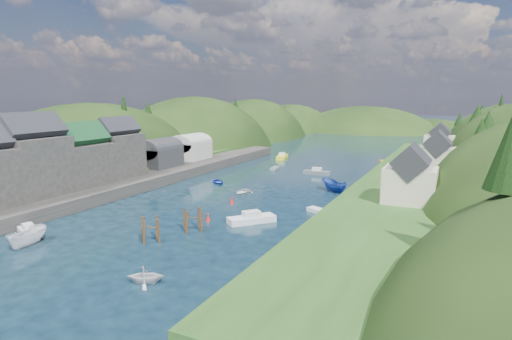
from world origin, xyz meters
The scene contains 15 objects.
ground centered at (0.00, 50.00, 0.00)m, with size 600.00×600.00×0.00m, color black.
hillside_left centered at (-45.00, 75.00, -8.03)m, with size 44.00×245.56×52.00m.
far_hills centered at (1.22, 174.01, -10.80)m, with size 103.00×68.00×44.00m.
hill_trees centered at (0.01, 64.53, 11.07)m, with size 90.70×148.86×12.66m.
quay_left centered at (-24.00, 20.00, 1.00)m, with size 12.00×110.00×2.00m, color #2D2B28.
terrace_left_grass centered at (-31.00, 20.00, 1.25)m, with size 12.00×110.00×2.50m, color #234719.
quayside_buildings centered at (-26.00, 6.39, 7.09)m, with size 8.00×35.84×12.90m.
boat_sheds centered at (-26.00, 39.00, 5.27)m, with size 7.00×21.00×7.50m.
terrace_right centered at (25.00, 40.00, 1.20)m, with size 16.00×120.00×2.40m, color #234719.
right_bank_cottages centered at (28.00, 48.33, 5.84)m, with size 9.00×59.24×8.41m.
piling_cluster_near centered at (0.32, -1.60, 1.19)m, with size 2.84×2.69×3.51m.
piling_cluster_far centered at (2.57, 4.04, 1.19)m, with size 3.19×2.98×3.51m.
channel_buoy_near centered at (2.01, 8.54, 0.48)m, with size 0.70×0.70×1.10m.
channel_buoy_far centered at (0.19, 18.57, 0.48)m, with size 0.70×0.70×1.10m.
moored_boats centered at (0.54, 21.72, 0.69)m, with size 35.19×87.44×2.36m.
Camera 1 is at (33.24, -40.34, 17.47)m, focal length 30.00 mm.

